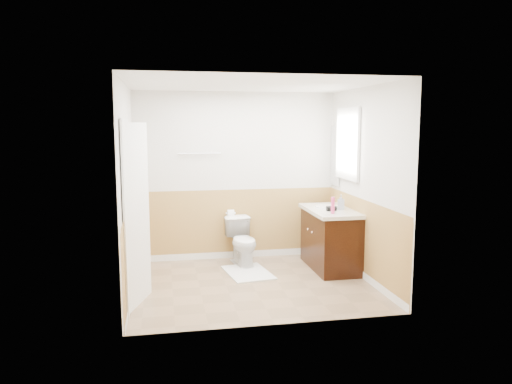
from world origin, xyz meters
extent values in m
plane|color=#8C7051|center=(0.00, 0.00, 0.00)|extent=(3.00, 3.00, 0.00)
plane|color=white|center=(0.00, 0.00, 2.50)|extent=(3.00, 3.00, 0.00)
plane|color=silver|center=(0.00, 1.30, 1.25)|extent=(3.00, 0.00, 3.00)
plane|color=silver|center=(0.00, -1.30, 1.25)|extent=(3.00, 0.00, 3.00)
plane|color=silver|center=(-1.50, 0.00, 1.25)|extent=(0.00, 3.00, 3.00)
plane|color=silver|center=(1.50, 0.00, 1.25)|extent=(0.00, 3.00, 3.00)
plane|color=tan|center=(0.00, 1.29, 0.50)|extent=(3.00, 0.00, 3.00)
plane|color=tan|center=(0.00, -1.29, 0.50)|extent=(3.00, 0.00, 3.00)
plane|color=tan|center=(-1.49, 0.00, 0.50)|extent=(0.00, 2.60, 2.60)
plane|color=tan|center=(1.49, 0.00, 0.50)|extent=(0.00, 2.60, 2.60)
imported|color=white|center=(0.03, 0.90, 0.34)|extent=(0.47, 0.71, 0.68)
cube|color=white|center=(0.03, 0.46, 0.01)|extent=(0.66, 0.87, 0.02)
cube|color=black|center=(1.21, 0.49, 0.40)|extent=(0.55, 1.10, 0.80)
sphere|color=#BBBAC1|center=(0.91, 0.39, 0.55)|extent=(0.03, 0.03, 0.03)
sphere|color=white|center=(0.91, 0.59, 0.55)|extent=(0.03, 0.03, 0.03)
cube|color=beige|center=(1.20, 0.49, 0.83)|extent=(0.60, 1.15, 0.05)
cylinder|color=white|center=(1.21, 0.64, 0.86)|extent=(0.36, 0.36, 0.02)
cylinder|color=silver|center=(1.39, 0.64, 0.92)|extent=(0.02, 0.02, 0.14)
cylinder|color=#DA3873|center=(1.11, 0.14, 0.96)|extent=(0.05, 0.05, 0.22)
imported|color=#999FAC|center=(1.33, 0.43, 0.95)|extent=(0.12, 0.12, 0.21)
cylinder|color=black|center=(1.16, 0.34, 0.89)|extent=(0.14, 0.07, 0.07)
cylinder|color=black|center=(1.13, 0.40, 0.86)|extent=(0.03, 0.03, 0.07)
cube|color=silver|center=(1.48, 1.10, 1.55)|extent=(0.02, 0.35, 0.90)
cube|color=white|center=(1.47, 0.59, 1.75)|extent=(0.04, 0.80, 1.00)
cube|color=white|center=(1.49, 0.59, 1.75)|extent=(0.01, 0.70, 0.90)
cube|color=white|center=(-1.40, -0.45, 1.02)|extent=(0.29, 0.78, 2.04)
cube|color=white|center=(-1.48, -0.45, 1.03)|extent=(0.02, 0.92, 2.10)
sphere|color=silver|center=(-1.34, -0.12, 0.95)|extent=(0.06, 0.06, 0.06)
cylinder|color=silver|center=(-0.55, 1.25, 1.60)|extent=(0.62, 0.02, 0.02)
cylinder|color=silver|center=(-0.10, 1.23, 0.70)|extent=(0.14, 0.02, 0.02)
cylinder|color=white|center=(-0.10, 1.23, 0.70)|extent=(0.10, 0.11, 0.11)
cube|color=white|center=(-0.10, 1.23, 0.59)|extent=(0.10, 0.01, 0.16)
camera|label=1|loc=(-1.08, -5.92, 2.01)|focal=34.31mm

